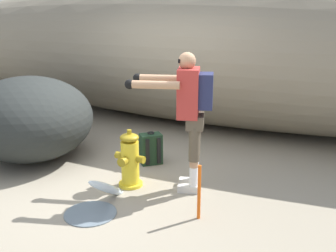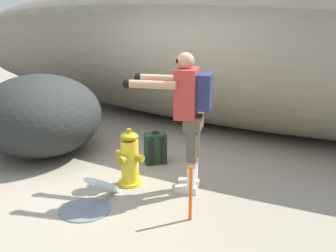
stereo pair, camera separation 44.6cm
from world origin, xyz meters
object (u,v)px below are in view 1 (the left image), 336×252
at_px(fire_hydrant, 130,161).
at_px(spare_backpack, 151,149).
at_px(utility_worker, 189,105).
at_px(survey_stake, 199,192).
at_px(boulder_large, 30,118).
at_px(boulder_small, 37,120).

xyz_separation_m(fire_hydrant, spare_backpack, (-0.14, 0.78, -0.12)).
bearing_deg(spare_backpack, utility_worker, -168.90).
distance_m(spare_backpack, survey_stake, 1.68).
relative_size(spare_backpack, boulder_large, 0.24).
xyz_separation_m(utility_worker, survey_stake, (0.40, -0.61, -0.75)).
distance_m(fire_hydrant, boulder_small, 2.75).
bearing_deg(boulder_small, fire_hydrant, -21.50).
height_order(fire_hydrant, spare_backpack, fire_hydrant).
bearing_deg(fire_hydrant, boulder_large, 173.93).
xyz_separation_m(utility_worker, spare_backpack, (-0.82, 0.54, -0.84)).
xyz_separation_m(utility_worker, boulder_small, (-3.23, 0.76, -0.77)).
height_order(boulder_large, survey_stake, boulder_large).
bearing_deg(boulder_large, boulder_small, 131.31).
relative_size(spare_backpack, boulder_small, 0.50).
height_order(fire_hydrant, boulder_small, fire_hydrant).
xyz_separation_m(boulder_small, survey_stake, (3.63, -1.37, 0.01)).
xyz_separation_m(utility_worker, boulder_large, (-2.52, -0.05, -0.45)).
bearing_deg(boulder_small, utility_worker, -13.26).
relative_size(fire_hydrant, utility_worker, 0.44).
distance_m(spare_backpack, boulder_small, 2.43).
relative_size(utility_worker, boulder_large, 0.84).
relative_size(utility_worker, spare_backpack, 3.55).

